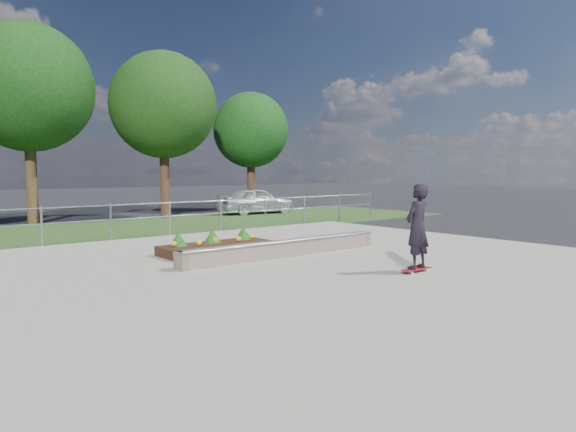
{
  "coord_description": "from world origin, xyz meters",
  "views": [
    {
      "loc": [
        -7.8,
        -8.24,
        2.2
      ],
      "look_at": [
        0.2,
        1.5,
        1.1
      ],
      "focal_mm": 32.0,
      "sensor_mm": 36.0,
      "label": 1
    }
  ],
  "objects_px": {
    "grind_ledge": "(286,248)",
    "skateboarder": "(417,227)",
    "planter_bed": "(217,246)",
    "parked_car": "(256,201)"
  },
  "relations": [
    {
      "from": "grind_ledge",
      "to": "skateboarder",
      "type": "distance_m",
      "value": 3.57
    },
    {
      "from": "planter_bed",
      "to": "skateboarder",
      "type": "xyz_separation_m",
      "value": [
        1.88,
        -4.99,
        0.79
      ]
    },
    {
      "from": "grind_ledge",
      "to": "parked_car",
      "type": "distance_m",
      "value": 13.75
    },
    {
      "from": "skateboarder",
      "to": "parked_car",
      "type": "relative_size",
      "value": 0.47
    },
    {
      "from": "grind_ledge",
      "to": "skateboarder",
      "type": "xyz_separation_m",
      "value": [
        0.84,
        -3.38,
        0.77
      ]
    },
    {
      "from": "planter_bed",
      "to": "grind_ledge",
      "type": "bearing_deg",
      "value": -56.96
    },
    {
      "from": "grind_ledge",
      "to": "planter_bed",
      "type": "distance_m",
      "value": 1.91
    },
    {
      "from": "skateboarder",
      "to": "planter_bed",
      "type": "bearing_deg",
      "value": 110.67
    },
    {
      "from": "grind_ledge",
      "to": "planter_bed",
      "type": "relative_size",
      "value": 2.0
    },
    {
      "from": "grind_ledge",
      "to": "skateboarder",
      "type": "relative_size",
      "value": 3.19
    }
  ]
}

